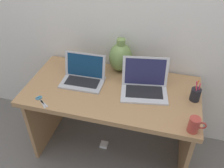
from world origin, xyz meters
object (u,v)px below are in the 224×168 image
at_px(pen_cup, 195,94).
at_px(power_brick, 104,144).
at_px(scissors, 40,100).
at_px(laptop_right, 145,83).
at_px(coffee_mug, 194,125).
at_px(laptop_left, 84,75).
at_px(green_vase, 121,57).

xyz_separation_m(pen_cup, power_brick, (-0.70, -0.03, -0.75)).
height_order(scissors, power_brick, scissors).
distance_m(laptop_right, scissors, 0.79).
bearing_deg(coffee_mug, laptop_left, 158.88).
bearing_deg(laptop_left, coffee_mug, -21.12).
xyz_separation_m(coffee_mug, power_brick, (-0.69, 0.28, -0.76)).
bearing_deg(power_brick, green_vase, 73.94).
distance_m(laptop_left, green_vase, 0.35).
distance_m(green_vase, power_brick, 0.88).
bearing_deg(coffee_mug, laptop_right, 137.43).
xyz_separation_m(coffee_mug, pen_cup, (0.01, 0.31, -0.00)).
distance_m(pen_cup, power_brick, 1.03).
relative_size(coffee_mug, power_brick, 1.61).
relative_size(pen_cup, power_brick, 2.50).
relative_size(green_vase, power_brick, 4.17).
distance_m(scissors, power_brick, 0.85).
bearing_deg(power_brick, laptop_right, 9.63).
relative_size(laptop_left, coffee_mug, 3.00).
relative_size(laptop_left, scissors, 2.55).
relative_size(green_vase, scissors, 2.19).
distance_m(laptop_right, power_brick, 0.83).
height_order(laptop_right, coffee_mug, laptop_right).
relative_size(scissors, power_brick, 1.90).
xyz_separation_m(laptop_left, power_brick, (0.17, -0.05, -0.76)).
height_order(laptop_right, power_brick, laptop_right).
relative_size(laptop_right, pen_cup, 2.21).
bearing_deg(coffee_mug, scissors, 179.10).
height_order(pen_cup, scissors, pen_cup).
distance_m(laptop_right, coffee_mug, 0.50).
bearing_deg(scissors, power_brick, 33.91).
bearing_deg(laptop_right, laptop_left, -179.23).
bearing_deg(green_vase, power_brick, -106.06).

